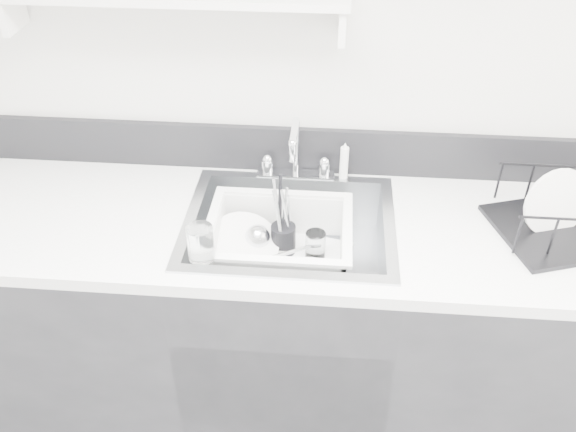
# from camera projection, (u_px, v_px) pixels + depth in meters

# --- Properties ---
(room_shell) EXTENTS (3.50, 3.00, 2.60)m
(room_shell) POSITION_uv_depth(u_px,v_px,m) (237.00, 123.00, 0.76)
(room_shell) COLOR silver
(room_shell) RESTS_ON ground
(counter_run) EXTENTS (3.20, 0.62, 0.92)m
(counter_run) POSITION_uv_depth(u_px,v_px,m) (289.00, 327.00, 2.13)
(counter_run) COLOR #242427
(counter_run) RESTS_ON ground
(backsplash) EXTENTS (3.20, 0.02, 0.16)m
(backsplash) POSITION_uv_depth(u_px,v_px,m) (297.00, 150.00, 2.05)
(backsplash) COLOR black
(backsplash) RESTS_ON counter_run
(sink) EXTENTS (0.64, 0.52, 0.20)m
(sink) POSITION_uv_depth(u_px,v_px,m) (289.00, 245.00, 1.91)
(sink) COLOR silver
(sink) RESTS_ON counter_run
(faucet) EXTENTS (0.26, 0.18, 0.23)m
(faucet) POSITION_uv_depth(u_px,v_px,m) (296.00, 163.00, 2.02)
(faucet) COLOR silver
(faucet) RESTS_ON counter_run
(side_sprayer) EXTENTS (0.03, 0.03, 0.14)m
(side_sprayer) POSITION_uv_depth(u_px,v_px,m) (344.00, 161.00, 2.01)
(side_sprayer) COLOR white
(side_sprayer) RESTS_ON counter_run
(wash_tub) EXTENTS (0.51, 0.45, 0.17)m
(wash_tub) POSITION_uv_depth(u_px,v_px,m) (279.00, 245.00, 1.90)
(wash_tub) COLOR white
(wash_tub) RESTS_ON sink
(plate_stack) EXTENTS (0.27, 0.27, 0.11)m
(plate_stack) POSITION_uv_depth(u_px,v_px,m) (247.00, 250.00, 1.94)
(plate_stack) COLOR white
(plate_stack) RESTS_ON wash_tub
(utensil_cup) EXTENTS (0.08, 0.08, 0.27)m
(utensil_cup) POSITION_uv_depth(u_px,v_px,m) (283.00, 237.00, 1.95)
(utensil_cup) COLOR black
(utensil_cup) RESTS_ON wash_tub
(ladle) EXTENTS (0.29, 0.30, 0.09)m
(ladle) POSITION_uv_depth(u_px,v_px,m) (272.00, 255.00, 1.90)
(ladle) COLOR silver
(ladle) RESTS_ON wash_tub
(tumbler_in_tub) EXTENTS (0.07, 0.07, 0.09)m
(tumbler_in_tub) POSITION_uv_depth(u_px,v_px,m) (315.00, 245.00, 1.94)
(tumbler_in_tub) COLOR white
(tumbler_in_tub) RESTS_ON wash_tub
(tumbler_counter) EXTENTS (0.10, 0.10, 0.10)m
(tumbler_counter) POSITION_uv_depth(u_px,v_px,m) (201.00, 243.00, 1.69)
(tumbler_counter) COLOR white
(tumbler_counter) RESTS_ON counter_run
(dish_rack) EXTENTS (0.50, 0.43, 0.15)m
(dish_rack) POSITION_uv_depth(u_px,v_px,m) (574.00, 210.00, 1.78)
(dish_rack) COLOR black
(dish_rack) RESTS_ON counter_run
(bowl_small) EXTENTS (0.15, 0.15, 0.04)m
(bowl_small) POSITION_uv_depth(u_px,v_px,m) (310.00, 274.00, 1.87)
(bowl_small) COLOR white
(bowl_small) RESTS_ON wash_tub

